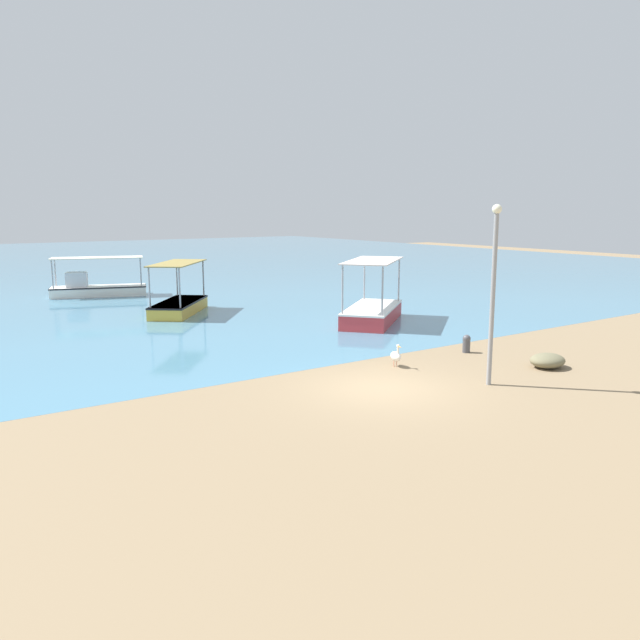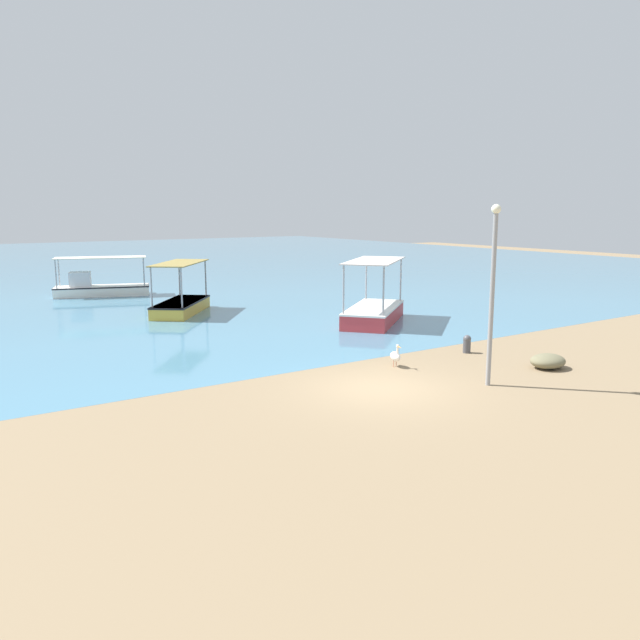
% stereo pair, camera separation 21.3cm
% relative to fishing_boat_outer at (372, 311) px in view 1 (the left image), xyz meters
% --- Properties ---
extents(ground, '(120.00, 120.00, 0.00)m').
position_rel_fishing_boat_outer_xyz_m(ground, '(-6.64, -8.58, -0.56)').
color(ground, '#887153').
extents(harbor_water, '(110.00, 90.00, 0.00)m').
position_rel_fishing_boat_outer_xyz_m(harbor_water, '(-6.64, 39.42, -0.55)').
color(harbor_water, teal).
rests_on(harbor_water, ground).
extents(fishing_boat_outer, '(5.27, 4.88, 2.89)m').
position_rel_fishing_boat_outer_xyz_m(fishing_boat_outer, '(0.00, 0.00, 0.00)').
color(fishing_boat_outer, '#C63438').
rests_on(fishing_boat_outer, harbor_water).
extents(fishing_boat_far_right, '(4.35, 4.84, 2.56)m').
position_rel_fishing_boat_outer_xyz_m(fishing_boat_far_right, '(-6.43, 7.47, -0.06)').
color(fishing_boat_far_right, gold).
rests_on(fishing_boat_far_right, harbor_water).
extents(fishing_boat_center, '(5.74, 3.30, 2.34)m').
position_rel_fishing_boat_outer_xyz_m(fishing_boat_center, '(-8.16, 16.39, 0.01)').
color(fishing_boat_center, white).
rests_on(fishing_boat_center, harbor_water).
extents(pelican, '(0.42, 0.79, 0.80)m').
position_rel_fishing_boat_outer_xyz_m(pelican, '(-4.61, -6.91, -0.18)').
color(pelican, '#E0997A').
rests_on(pelican, ground).
extents(lamp_post, '(0.28, 0.28, 5.32)m').
position_rel_fishing_boat_outer_xyz_m(lamp_post, '(-3.74, -10.11, 2.45)').
color(lamp_post, gray).
rests_on(lamp_post, ground).
extents(mooring_bollard, '(0.29, 0.29, 0.66)m').
position_rel_fishing_boat_outer_xyz_m(mooring_bollard, '(-1.07, -6.77, -0.21)').
color(mooring_bollard, '#47474C').
rests_on(mooring_bollard, ground).
extents(net_pile, '(1.24, 1.05, 0.48)m').
position_rel_fishing_boat_outer_xyz_m(net_pile, '(-0.53, -9.84, -0.32)').
color(net_pile, '#706A4D').
rests_on(net_pile, ground).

